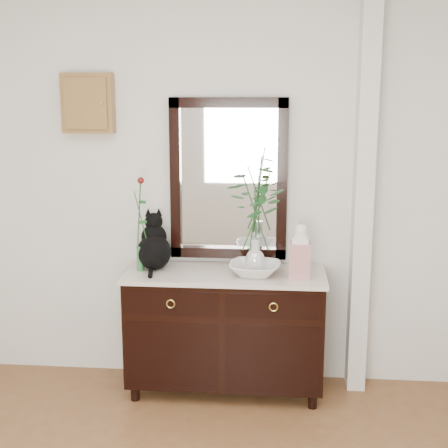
# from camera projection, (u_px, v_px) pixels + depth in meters

# --- Properties ---
(wall_back) EXTENTS (3.60, 0.04, 2.70)m
(wall_back) POSITION_uv_depth(u_px,v_px,m) (214.00, 192.00, 4.29)
(wall_back) COLOR silver
(wall_back) RESTS_ON ground
(pilaster) EXTENTS (0.12, 0.20, 2.70)m
(pilaster) POSITION_uv_depth(u_px,v_px,m) (363.00, 196.00, 4.12)
(pilaster) COLOR silver
(pilaster) RESTS_ON ground
(sideboard) EXTENTS (1.33, 0.52, 0.82)m
(sideboard) POSITION_uv_depth(u_px,v_px,m) (225.00, 326.00, 4.22)
(sideboard) COLOR black
(sideboard) RESTS_ON ground
(wall_mirror) EXTENTS (0.80, 0.06, 1.10)m
(wall_mirror) POSITION_uv_depth(u_px,v_px,m) (228.00, 179.00, 4.25)
(wall_mirror) COLOR black
(wall_mirror) RESTS_ON wall_back
(key_cabinet) EXTENTS (0.35, 0.10, 0.40)m
(key_cabinet) POSITION_uv_depth(u_px,v_px,m) (88.00, 103.00, 4.20)
(key_cabinet) COLOR brown
(key_cabinet) RESTS_ON wall_back
(cat) EXTENTS (0.32, 0.37, 0.38)m
(cat) POSITION_uv_depth(u_px,v_px,m) (154.00, 241.00, 4.20)
(cat) COLOR black
(cat) RESTS_ON sideboard
(lotus_bowl) EXTENTS (0.37, 0.37, 0.08)m
(lotus_bowl) POSITION_uv_depth(u_px,v_px,m) (255.00, 269.00, 4.07)
(lotus_bowl) COLOR silver
(lotus_bowl) RESTS_ON sideboard
(vase_branches) EXTENTS (0.45, 0.45, 0.77)m
(vase_branches) POSITION_uv_depth(u_px,v_px,m) (256.00, 214.00, 3.99)
(vase_branches) COLOR silver
(vase_branches) RESTS_ON lotus_bowl
(bud_vase_rose) EXTENTS (0.09, 0.09, 0.64)m
(bud_vase_rose) POSITION_uv_depth(u_px,v_px,m) (139.00, 224.00, 4.12)
(bud_vase_rose) COLOR #306A35
(bud_vase_rose) RESTS_ON sideboard
(ginger_jar) EXTENTS (0.14, 0.14, 0.37)m
(ginger_jar) POSITION_uv_depth(u_px,v_px,m) (300.00, 250.00, 4.00)
(ginger_jar) COLOR silver
(ginger_jar) RESTS_ON sideboard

